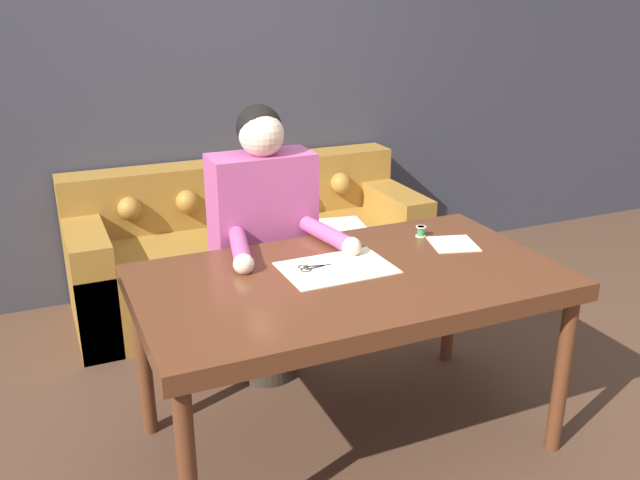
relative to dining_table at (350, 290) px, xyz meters
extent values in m
plane|color=#4C3323|center=(-0.08, -0.02, -0.67)|extent=(16.00, 16.00, 0.00)
cube|color=#383842|center=(-0.08, 1.84, 0.63)|extent=(8.00, 0.06, 2.60)
cube|color=#562D19|center=(0.00, 0.00, 0.03)|extent=(1.59, 0.88, 0.07)
cylinder|color=#562D19|center=(-0.73, -0.38, -0.34)|extent=(0.06, 0.06, 0.67)
cylinder|color=#562D19|center=(0.73, -0.38, -0.34)|extent=(0.06, 0.06, 0.67)
cylinder|color=#562D19|center=(-0.73, 0.38, -0.34)|extent=(0.06, 0.06, 0.67)
cylinder|color=#562D19|center=(0.73, 0.38, -0.34)|extent=(0.06, 0.06, 0.67)
cube|color=olive|center=(0.06, 1.40, -0.45)|extent=(1.99, 0.77, 0.44)
cube|color=olive|center=(0.06, 1.68, -0.06)|extent=(1.99, 0.22, 0.35)
cube|color=olive|center=(-0.84, 1.40, -0.37)|extent=(0.20, 0.77, 0.60)
cube|color=olive|center=(0.95, 1.40, -0.37)|extent=(0.20, 0.77, 0.60)
sphere|color=olive|center=(-0.58, 1.55, -0.06)|extent=(0.13, 0.13, 0.13)
sphere|color=olive|center=(-0.26, 1.55, -0.06)|extent=(0.13, 0.13, 0.13)
sphere|color=olive|center=(0.06, 1.55, -0.06)|extent=(0.13, 0.13, 0.13)
sphere|color=olive|center=(0.38, 1.55, -0.06)|extent=(0.13, 0.13, 0.13)
sphere|color=olive|center=(0.69, 1.55, -0.06)|extent=(0.13, 0.13, 0.13)
cube|color=white|center=(0.56, 1.31, -0.23)|extent=(0.34, 0.29, 0.00)
cylinder|color=#33281E|center=(-0.13, 0.62, -0.44)|extent=(0.28, 0.28, 0.46)
cube|color=#B24C84|center=(-0.13, 0.62, 0.10)|extent=(0.45, 0.22, 0.62)
sphere|color=beige|center=(-0.13, 0.60, 0.49)|extent=(0.19, 0.19, 0.19)
sphere|color=black|center=(-0.13, 0.63, 0.52)|extent=(0.20, 0.20, 0.20)
cylinder|color=#B24C84|center=(-0.32, 0.34, 0.10)|extent=(0.14, 0.35, 0.07)
sphere|color=beige|center=(-0.36, 0.17, 0.10)|extent=(0.08, 0.08, 0.08)
cylinder|color=#B24C84|center=(0.06, 0.34, 0.10)|extent=(0.13, 0.35, 0.07)
sphere|color=beige|center=(0.09, 0.17, 0.10)|extent=(0.08, 0.08, 0.08)
cube|color=beige|center=(-0.02, 0.07, 0.07)|extent=(0.42, 0.30, 0.00)
cube|color=beige|center=(0.53, 0.11, 0.07)|extent=(0.23, 0.23, 0.00)
cube|color=silver|center=(0.01, 0.11, 0.07)|extent=(0.13, 0.03, 0.00)
cube|color=black|center=(-0.10, 0.10, 0.07)|extent=(0.09, 0.02, 0.00)
torus|color=black|center=(-0.14, 0.09, 0.07)|extent=(0.04, 0.04, 0.01)
cube|color=silver|center=(0.01, 0.09, 0.07)|extent=(0.13, 0.04, 0.00)
cube|color=black|center=(-0.10, 0.11, 0.07)|extent=(0.09, 0.03, 0.00)
torus|color=black|center=(-0.14, 0.12, 0.07)|extent=(0.04, 0.04, 0.01)
cylinder|color=silver|center=(-0.06, 0.10, 0.07)|extent=(0.01, 0.01, 0.01)
cylinder|color=#338C4C|center=(0.46, 0.25, 0.09)|extent=(0.03, 0.03, 0.04)
cylinder|color=beige|center=(0.46, 0.25, 0.11)|extent=(0.04, 0.04, 0.00)
cylinder|color=beige|center=(0.46, 0.25, 0.07)|extent=(0.04, 0.04, 0.00)
camera|label=1|loc=(-1.04, -2.09, 1.07)|focal=38.00mm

